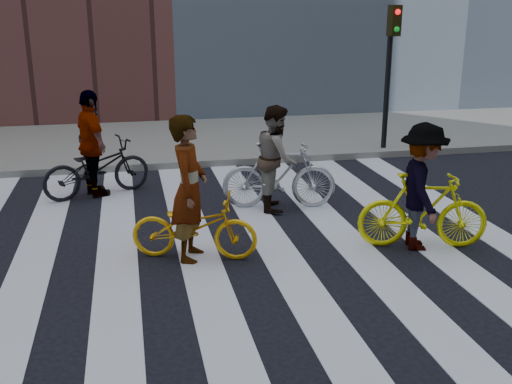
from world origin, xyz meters
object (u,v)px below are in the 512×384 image
object	(u,v)px
bike_silver_mid	(279,175)
bike_yellow_right	(423,211)
bike_yellow_left	(194,227)
rider_right	(422,187)
traffic_signal	(391,54)
rider_left	(189,189)
rider_mid	(277,158)
rider_rear	(92,144)
bike_dark_rear	(97,168)

from	to	relation	value
bike_silver_mid	bike_yellow_right	distance (m)	2.63
bike_yellow_left	rider_right	size ratio (longest dim) A/B	0.95
traffic_signal	rider_left	world-z (taller)	traffic_signal
bike_yellow_left	rider_mid	size ratio (longest dim) A/B	0.97
bike_silver_mid	bike_yellow_right	bearing A→B (deg)	-133.27
rider_left	rider_right	bearing A→B (deg)	-77.68
bike_yellow_right	rider_rear	bearing A→B (deg)	66.97
traffic_signal	rider_right	size ratio (longest dim) A/B	1.86
bike_yellow_left	rider_mid	world-z (taller)	rider_mid
bike_dark_rear	bike_yellow_right	bearing A→B (deg)	-149.51
rider_right	rider_left	bearing A→B (deg)	98.73
bike_yellow_left	rider_mid	distance (m)	2.47
traffic_signal	bike_dark_rear	distance (m)	6.89
rider_mid	rider_right	distance (m)	2.63
bike_yellow_right	bike_dark_rear	distance (m)	5.75
traffic_signal	bike_yellow_left	world-z (taller)	traffic_signal
traffic_signal	bike_dark_rear	size ratio (longest dim) A/B	1.70
traffic_signal	bike_yellow_left	size ratio (longest dim) A/B	1.95
rider_mid	bike_yellow_right	bearing A→B (deg)	-132.39
bike_yellow_left	bike_silver_mid	world-z (taller)	bike_silver_mid
bike_yellow_left	rider_left	bearing A→B (deg)	107.72
bike_yellow_right	rider_left	xyz separation A→B (m)	(-3.23, 0.30, 0.44)
bike_silver_mid	rider_rear	distance (m)	3.39
bike_yellow_right	bike_dark_rear	world-z (taller)	bike_yellow_right
bike_silver_mid	bike_dark_rear	xyz separation A→B (m)	(-3.03, 1.36, -0.06)
bike_dark_rear	rider_rear	size ratio (longest dim) A/B	1.02
rider_left	rider_right	distance (m)	3.20
traffic_signal	rider_mid	xyz separation A→B (m)	(-3.41, -3.24, -1.40)
bike_yellow_right	rider_mid	size ratio (longest dim) A/B	1.03
bike_yellow_right	rider_left	size ratio (longest dim) A/B	0.92
bike_dark_rear	rider_right	xyz separation A→B (m)	(4.51, -3.49, 0.38)
bike_yellow_right	rider_right	xyz separation A→B (m)	(-0.05, 0.00, 0.35)
rider_left	traffic_signal	bearing A→B (deg)	-27.21
bike_yellow_left	bike_silver_mid	size ratio (longest dim) A/B	0.89
traffic_signal	rider_mid	distance (m)	4.91
rider_rear	rider_right	bearing A→B (deg)	-149.51
bike_silver_mid	traffic_signal	bearing A→B (deg)	-35.01
rider_mid	bike_yellow_left	bearing A→B (deg)	149.96
traffic_signal	bike_yellow_left	bearing A→B (deg)	-134.65
rider_left	bike_yellow_left	bearing A→B (deg)	-72.28
rider_rear	bike_yellow_left	bearing A→B (deg)	-177.93
bike_silver_mid	rider_right	xyz separation A→B (m)	(1.48, -2.13, 0.32)
rider_mid	rider_right	xyz separation A→B (m)	(1.53, -2.13, 0.02)
bike_yellow_left	bike_dark_rear	world-z (taller)	bike_dark_rear
bike_silver_mid	rider_right	bearing A→B (deg)	-134.16
bike_dark_rear	rider_left	distance (m)	3.49
bike_dark_rear	bike_silver_mid	bearing A→B (deg)	-136.24
rider_mid	rider_left	bearing A→B (deg)	149.08
rider_left	rider_mid	world-z (taller)	rider_left
bike_silver_mid	rider_rear	size ratio (longest dim) A/B	1.00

